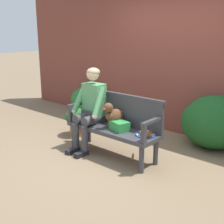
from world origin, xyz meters
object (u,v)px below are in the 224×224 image
dog_on_bench (113,115)px  tennis_racket (145,134)px  garden_bench (112,132)px  sports_bag (119,126)px  person_seated (91,106)px  potted_plant (77,119)px  baseball_glove (146,133)px

dog_on_bench → tennis_racket: 0.58m
garden_bench → sports_bag: (0.15, -0.01, 0.13)m
person_seated → potted_plant: size_ratio=2.62×
person_seated → potted_plant: person_seated is taller
garden_bench → dog_on_bench: (0.00, 0.02, 0.26)m
baseball_glove → sports_bag: sports_bag is taller
baseball_glove → potted_plant: 1.73m
garden_bench → tennis_racket: 0.56m
garden_bench → potted_plant: (-1.10, 0.28, -0.09)m
garden_bench → person_seated: (-0.44, -0.01, 0.34)m
tennis_racket → sports_bag: size_ratio=1.98×
sports_bag → potted_plant: 1.30m
tennis_racket → baseball_glove: size_ratio=2.52×
person_seated → sports_bag: size_ratio=4.71×
tennis_racket → dog_on_bench: bearing=-172.5°
person_seated → baseball_glove: bearing=2.0°
garden_bench → person_seated: person_seated is taller
tennis_racket → baseball_glove: (0.05, -0.06, 0.04)m
sports_bag → potted_plant: bearing=167.1°
dog_on_bench → garden_bench: bearing=-102.2°
person_seated → sports_bag: bearing=-0.1°
person_seated → sports_bag: person_seated is taller
sports_bag → dog_on_bench: bearing=168.1°
dog_on_bench → tennis_racket: bearing=7.5°
garden_bench → person_seated: 0.55m
tennis_racket → potted_plant: size_ratio=1.10×
tennis_racket → person_seated: bearing=-174.1°
person_seated → tennis_racket: 1.03m
baseball_glove → dog_on_bench: bearing=-169.4°
dog_on_bench → tennis_racket: dog_on_bench is taller
person_seated → potted_plant: (-0.66, 0.29, -0.42)m
garden_bench → potted_plant: bearing=165.8°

